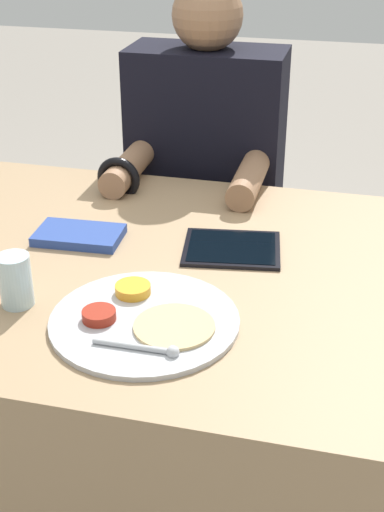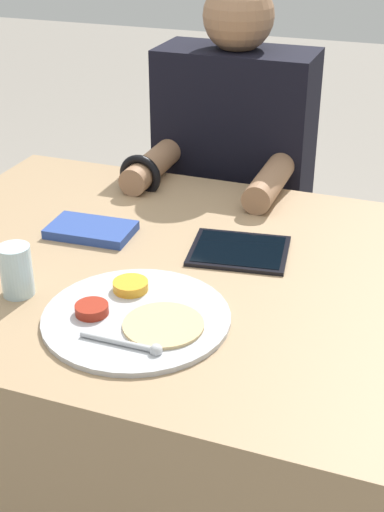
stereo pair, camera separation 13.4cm
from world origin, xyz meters
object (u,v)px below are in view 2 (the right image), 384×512
red_notebook (91,230)px  person_diner (232,213)px  tablet_device (239,251)px  drinking_glass (16,271)px  thali_tray (136,316)px

red_notebook → person_diner: bearing=74.5°
red_notebook → tablet_device: (0.33, 0.03, -0.00)m
tablet_device → drinking_glass: (-0.34, -0.30, 0.05)m
red_notebook → person_diner: person_diner is taller
red_notebook → drinking_glass: 0.28m
thali_tray → red_notebook: (-0.23, 0.28, 0.00)m
person_diner → tablet_device: bearing=-71.5°
thali_tray → red_notebook: 0.36m
thali_tray → red_notebook: bearing=129.9°
drinking_glass → red_notebook: bearing=87.9°
person_diner → drinking_glass: (-0.16, -0.83, 0.21)m
thali_tray → tablet_device: 0.32m
thali_tray → red_notebook: thali_tray is taller
tablet_device → person_diner: bearing=108.5°
thali_tray → person_diner: bearing=95.5°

